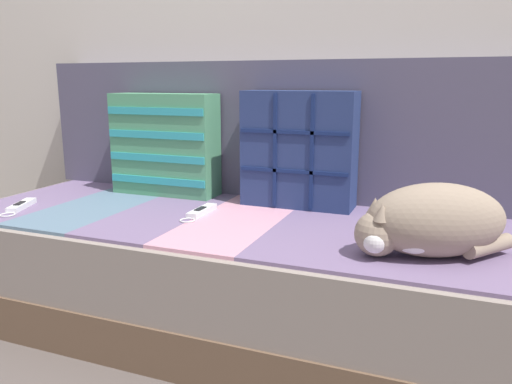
{
  "coord_description": "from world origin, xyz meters",
  "views": [
    {
      "loc": [
        0.61,
        -1.3,
        0.8
      ],
      "look_at": [
        0.07,
        0.07,
        0.47
      ],
      "focal_mm": 35.0,
      "sensor_mm": 36.0,
      "label": 1
    }
  ],
  "objects_px": {
    "throw_pillow_quilted": "(299,149)",
    "throw_pillow_striped": "(165,144)",
    "couch": "(244,270)",
    "sleeping_cat": "(429,223)",
    "game_remote_far": "(21,206)",
    "game_remote_near": "(201,212)"
  },
  "relations": [
    {
      "from": "throw_pillow_quilted",
      "to": "throw_pillow_striped",
      "type": "height_order",
      "value": "throw_pillow_quilted"
    },
    {
      "from": "throw_pillow_quilted",
      "to": "throw_pillow_striped",
      "type": "distance_m",
      "value": 0.53
    },
    {
      "from": "couch",
      "to": "sleeping_cat",
      "type": "distance_m",
      "value": 0.67
    },
    {
      "from": "throw_pillow_striped",
      "to": "game_remote_far",
      "type": "bearing_deg",
      "value": -131.39
    },
    {
      "from": "throw_pillow_quilted",
      "to": "game_remote_far",
      "type": "relative_size",
      "value": 1.93
    },
    {
      "from": "couch",
      "to": "throw_pillow_quilted",
      "type": "relative_size",
      "value": 5.0
    },
    {
      "from": "couch",
      "to": "throw_pillow_quilted",
      "type": "bearing_deg",
      "value": 56.51
    },
    {
      "from": "throw_pillow_striped",
      "to": "game_remote_near",
      "type": "xyz_separation_m",
      "value": [
        0.27,
        -0.23,
        -0.18
      ]
    },
    {
      "from": "throw_pillow_quilted",
      "to": "couch",
      "type": "bearing_deg",
      "value": -123.49
    },
    {
      "from": "throw_pillow_striped",
      "to": "throw_pillow_quilted",
      "type": "bearing_deg",
      "value": 0.05
    },
    {
      "from": "throw_pillow_quilted",
      "to": "throw_pillow_striped",
      "type": "xyz_separation_m",
      "value": [
        -0.53,
        -0.0,
        -0.01
      ]
    },
    {
      "from": "throw_pillow_quilted",
      "to": "sleeping_cat",
      "type": "distance_m",
      "value": 0.6
    },
    {
      "from": "couch",
      "to": "throw_pillow_striped",
      "type": "bearing_deg",
      "value": 154.7
    },
    {
      "from": "couch",
      "to": "throw_pillow_striped",
      "type": "xyz_separation_m",
      "value": [
        -0.4,
        0.19,
        0.38
      ]
    },
    {
      "from": "couch",
      "to": "game_remote_near",
      "type": "distance_m",
      "value": 0.24
    },
    {
      "from": "couch",
      "to": "throw_pillow_quilted",
      "type": "height_order",
      "value": "throw_pillow_quilted"
    },
    {
      "from": "throw_pillow_striped",
      "to": "game_remote_near",
      "type": "distance_m",
      "value": 0.4
    },
    {
      "from": "sleeping_cat",
      "to": "game_remote_near",
      "type": "xyz_separation_m",
      "value": [
        -0.71,
        0.15,
        -0.08
      ]
    },
    {
      "from": "sleeping_cat",
      "to": "couch",
      "type": "bearing_deg",
      "value": 161.95
    },
    {
      "from": "game_remote_far",
      "to": "throw_pillow_striped",
      "type": "bearing_deg",
      "value": 48.61
    },
    {
      "from": "throw_pillow_quilted",
      "to": "game_remote_far",
      "type": "bearing_deg",
      "value": -155.99
    },
    {
      "from": "couch",
      "to": "sleeping_cat",
      "type": "height_order",
      "value": "sleeping_cat"
    }
  ]
}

